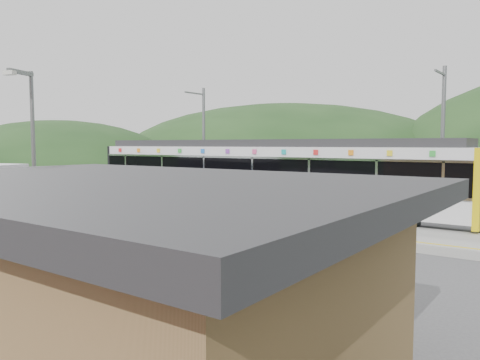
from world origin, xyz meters
The scene contains 9 objects.
ground centered at (0.00, 0.00, 0.00)m, with size 120.00×120.00×0.00m, color #4C4C4F.
hills centered at (6.19, 5.29, 0.00)m, with size 146.00×149.00×26.00m.
platform centered at (0.00, 3.30, 0.15)m, with size 26.00×3.20×0.30m, color #9E9E99.
yellow_line centered at (0.00, 2.00, 0.30)m, with size 26.00×0.10×0.01m, color yellow.
train centered at (-1.01, 6.00, 2.06)m, with size 20.44×3.01×3.74m.
catenary_mast_west centered at (-7.00, 8.56, 3.65)m, with size 0.18×1.80×7.00m.
catenary_mast_east centered at (7.00, 8.56, 3.65)m, with size 0.18×1.80×7.00m.
station_shelter centered at (6.00, -9.01, 1.55)m, with size 9.20×6.20×3.00m.
lamp_post centered at (-1.62, -5.97, 3.43)m, with size 0.42×1.06×5.74m.
Camera 1 is at (11.93, -13.79, 3.53)m, focal length 35.00 mm.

